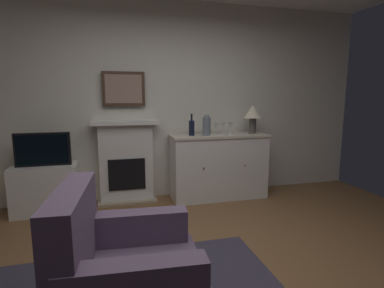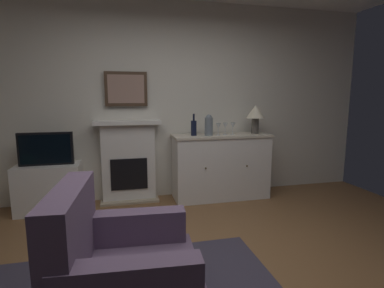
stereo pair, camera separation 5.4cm
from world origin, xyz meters
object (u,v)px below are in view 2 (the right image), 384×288
(framed_picture, at_px, (126,89))
(wine_glass_right, at_px, (233,126))
(sideboard_cabinet, at_px, (221,166))
(table_lamp, at_px, (255,114))
(tv_set, at_px, (46,149))
(armchair, at_px, (120,274))
(wine_glass_center, at_px, (225,126))
(tv_cabinet, at_px, (49,188))
(wine_bottle, at_px, (194,128))
(fireplace_unit, at_px, (129,161))
(vase_decorative, at_px, (209,125))
(wine_glass_left, at_px, (218,126))

(framed_picture, relative_size, wine_glass_right, 3.33)
(sideboard_cabinet, height_order, table_lamp, table_lamp)
(tv_set, bearing_deg, armchair, -68.73)
(sideboard_cabinet, distance_m, tv_set, 2.26)
(framed_picture, relative_size, wine_glass_center, 3.33)
(tv_cabinet, xyz_separation_m, armchair, (0.85, -2.22, 0.09))
(framed_picture, height_order, wine_bottle, framed_picture)
(wine_glass_right, distance_m, tv_set, 2.40)
(fireplace_unit, height_order, table_lamp, table_lamp)
(wine_glass_right, xyz_separation_m, vase_decorative, (-0.35, -0.02, 0.02))
(wine_glass_center, xyz_separation_m, armchair, (-1.42, -2.17, -0.64))
(wine_glass_right, bearing_deg, tv_cabinet, 178.99)
(table_lamp, relative_size, armchair, 0.43)
(tv_set, bearing_deg, wine_glass_right, -0.45)
(wine_bottle, bearing_deg, wine_glass_right, -2.02)
(vase_decorative, height_order, tv_set, vase_decorative)
(sideboard_cabinet, bearing_deg, tv_cabinet, 179.61)
(wine_glass_right, relative_size, armchair, 0.18)
(wine_glass_center, relative_size, armchair, 0.18)
(fireplace_unit, xyz_separation_m, framed_picture, (-0.00, 0.05, 0.96))
(wine_glass_left, distance_m, vase_decorative, 0.13)
(framed_picture, distance_m, wine_glass_left, 1.32)
(tv_set, distance_m, armchair, 2.39)
(armchair, bearing_deg, vase_decorative, 61.22)
(framed_picture, height_order, wine_glass_left, framed_picture)
(table_lamp, bearing_deg, wine_glass_left, -174.09)
(wine_glass_right, bearing_deg, tv_set, 179.55)
(vase_decorative, relative_size, tv_cabinet, 0.37)
(framed_picture, xyz_separation_m, tv_cabinet, (-0.97, -0.21, -1.22))
(table_lamp, relative_size, wine_glass_left, 2.42)
(vase_decorative, bearing_deg, wine_glass_center, 5.41)
(vase_decorative, bearing_deg, fireplace_unit, 167.89)
(wine_glass_center, height_order, vase_decorative, vase_decorative)
(fireplace_unit, height_order, tv_cabinet, fireplace_unit)
(wine_glass_center, height_order, armchair, wine_glass_center)
(wine_glass_left, height_order, wine_glass_right, same)
(wine_bottle, bearing_deg, tv_cabinet, 179.29)
(framed_picture, xyz_separation_m, armchair, (-0.12, -2.42, -1.13))
(wine_glass_center, distance_m, tv_set, 2.29)
(wine_glass_right, bearing_deg, sideboard_cabinet, 170.04)
(fireplace_unit, height_order, armchair, fireplace_unit)
(wine_glass_left, bearing_deg, table_lamp, 5.91)
(sideboard_cabinet, distance_m, table_lamp, 0.88)
(framed_picture, distance_m, tv_cabinet, 1.57)
(wine_bottle, height_order, armchair, wine_bottle)
(tv_set, bearing_deg, vase_decorative, -1.18)
(wine_glass_right, distance_m, tv_cabinet, 2.49)
(framed_picture, height_order, tv_cabinet, framed_picture)
(wine_bottle, relative_size, tv_cabinet, 0.39)
(wine_glass_center, bearing_deg, table_lamp, 3.42)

